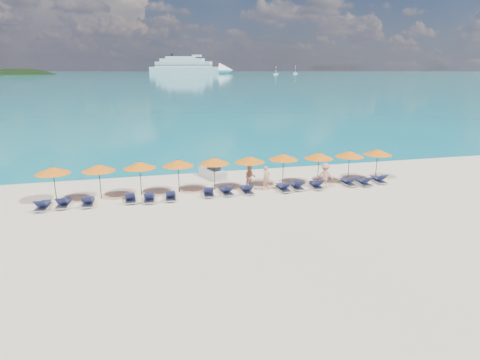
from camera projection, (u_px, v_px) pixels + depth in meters
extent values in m
plane|color=beige|center=(253.00, 214.00, 22.70)|extent=(1400.00, 1400.00, 0.00)
cube|color=#1FA9B2|center=(139.00, 73.00, 638.83)|extent=(1600.00, 1300.00, 0.01)
ellipsoid|color=black|center=(23.00, 102.00, 519.44)|extent=(162.00, 126.00, 85.50)
cube|color=white|center=(185.00, 70.00, 612.42)|extent=(106.39, 59.91, 9.76)
cone|color=white|center=(226.00, 70.00, 602.93)|extent=(28.14, 28.14, 21.46)
cube|color=white|center=(183.00, 64.00, 610.34)|extent=(85.50, 48.83, 7.80)
cube|color=white|center=(182.00, 60.00, 609.05)|extent=(66.95, 39.48, 4.88)
cube|color=white|center=(181.00, 58.00, 608.29)|extent=(46.06, 28.40, 3.41)
cube|color=black|center=(184.00, 65.00, 610.74)|extent=(86.56, 49.43, 0.88)
cube|color=black|center=(183.00, 63.00, 609.82)|extent=(84.43, 48.23, 0.88)
cylinder|color=black|center=(172.00, 55.00, 609.22)|extent=(4.29, 4.29, 5.37)
cube|color=white|center=(295.00, 73.00, 561.42)|extent=(6.30, 2.10, 1.68)
cylinder|color=white|center=(295.00, 69.00, 559.95)|extent=(0.38, 0.38, 10.50)
cube|color=white|center=(276.00, 74.00, 511.40)|extent=(5.78, 1.93, 1.54)
cylinder|color=white|center=(276.00, 70.00, 510.05)|extent=(0.35, 0.35, 9.63)
cube|color=silver|center=(213.00, 173.00, 30.23)|extent=(1.81, 2.86, 0.61)
cube|color=black|center=(214.00, 168.00, 29.93)|extent=(0.89, 1.24, 0.39)
cylinder|color=black|center=(208.00, 164.00, 30.60)|extent=(0.60, 0.26, 0.07)
imported|color=tan|center=(266.00, 178.00, 26.92)|extent=(0.72, 0.62, 1.67)
imported|color=tan|center=(250.00, 177.00, 27.34)|extent=(0.85, 0.58, 1.60)
imported|color=tan|center=(325.00, 176.00, 27.44)|extent=(1.25, 0.92, 1.76)
cylinder|color=black|center=(55.00, 185.00, 24.49)|extent=(0.05, 0.05, 2.20)
cone|color=orange|center=(53.00, 170.00, 24.24)|extent=(2.10, 2.10, 0.42)
sphere|color=black|center=(52.00, 167.00, 24.18)|extent=(0.08, 0.08, 0.08)
cylinder|color=black|center=(100.00, 182.00, 25.11)|extent=(0.05, 0.05, 2.20)
cone|color=orange|center=(99.00, 168.00, 24.86)|extent=(2.10, 2.10, 0.42)
sphere|color=black|center=(98.00, 164.00, 24.80)|extent=(0.08, 0.08, 0.08)
cylinder|color=black|center=(141.00, 179.00, 25.82)|extent=(0.05, 0.05, 2.20)
cone|color=orange|center=(140.00, 165.00, 25.57)|extent=(2.10, 2.10, 0.42)
sphere|color=black|center=(139.00, 162.00, 25.51)|extent=(0.08, 0.08, 0.08)
cylinder|color=black|center=(179.00, 176.00, 26.42)|extent=(0.05, 0.05, 2.20)
cone|color=orange|center=(178.00, 163.00, 26.17)|extent=(2.10, 2.10, 0.42)
sphere|color=black|center=(178.00, 159.00, 26.11)|extent=(0.08, 0.08, 0.08)
cylinder|color=black|center=(215.00, 174.00, 27.00)|extent=(0.05, 0.05, 2.20)
cone|color=orange|center=(214.00, 161.00, 26.75)|extent=(2.10, 2.10, 0.42)
sphere|color=black|center=(214.00, 157.00, 26.69)|extent=(0.08, 0.08, 0.08)
cylinder|color=black|center=(250.00, 172.00, 27.42)|extent=(0.05, 0.05, 2.20)
cone|color=orange|center=(250.00, 159.00, 27.18)|extent=(2.10, 2.10, 0.42)
sphere|color=black|center=(250.00, 156.00, 27.12)|extent=(0.08, 0.08, 0.08)
cylinder|color=black|center=(283.00, 169.00, 28.20)|extent=(0.05, 0.05, 2.20)
cone|color=orange|center=(283.00, 157.00, 27.96)|extent=(2.10, 2.10, 0.42)
sphere|color=black|center=(284.00, 154.00, 27.90)|extent=(0.08, 0.08, 0.08)
cylinder|color=black|center=(318.00, 168.00, 28.56)|extent=(0.05, 0.05, 2.20)
cone|color=orange|center=(319.00, 156.00, 28.31)|extent=(2.10, 2.10, 0.42)
sphere|color=black|center=(319.00, 153.00, 28.25)|extent=(0.08, 0.08, 0.08)
cylinder|color=black|center=(349.00, 166.00, 29.12)|extent=(0.05, 0.05, 2.20)
cone|color=orange|center=(350.00, 154.00, 28.87)|extent=(2.10, 2.10, 0.42)
sphere|color=black|center=(350.00, 151.00, 28.81)|extent=(0.08, 0.08, 0.08)
cylinder|color=black|center=(377.00, 164.00, 29.80)|extent=(0.05, 0.05, 2.20)
cone|color=orange|center=(378.00, 152.00, 29.55)|extent=(2.10, 2.10, 0.42)
sphere|color=black|center=(378.00, 149.00, 29.49)|extent=(0.08, 0.08, 0.08)
cube|color=silver|center=(43.00, 207.00, 23.49)|extent=(0.75, 1.74, 0.06)
cube|color=#1A2048|center=(44.00, 203.00, 23.69)|extent=(0.64, 1.14, 0.04)
cube|color=#1A2048|center=(39.00, 203.00, 22.86)|extent=(0.59, 0.58, 0.43)
cube|color=silver|center=(64.00, 204.00, 23.92)|extent=(0.71, 1.73, 0.06)
cube|color=#1A2048|center=(64.00, 200.00, 24.12)|extent=(0.61, 1.13, 0.04)
cube|color=#1A2048|center=(61.00, 201.00, 23.29)|extent=(0.58, 0.57, 0.43)
cube|color=silver|center=(88.00, 203.00, 24.15)|extent=(0.65, 1.71, 0.06)
cube|color=#1A2048|center=(89.00, 199.00, 24.34)|extent=(0.57, 1.11, 0.04)
cube|color=#1A2048|center=(86.00, 199.00, 23.52)|extent=(0.56, 0.55, 0.43)
cube|color=silver|center=(130.00, 199.00, 24.84)|extent=(0.67, 1.72, 0.06)
cube|color=#1A2048|center=(130.00, 196.00, 25.03)|extent=(0.59, 1.12, 0.04)
cube|color=#1A2048|center=(130.00, 196.00, 24.22)|extent=(0.57, 0.55, 0.43)
cube|color=silver|center=(149.00, 199.00, 24.89)|extent=(0.75, 1.74, 0.06)
cube|color=#1A2048|center=(149.00, 195.00, 25.09)|extent=(0.63, 1.14, 0.04)
cube|color=#1A2048|center=(149.00, 195.00, 24.26)|extent=(0.59, 0.58, 0.43)
cube|color=silver|center=(171.00, 197.00, 25.23)|extent=(0.77, 1.75, 0.06)
cube|color=#1A2048|center=(171.00, 194.00, 25.43)|extent=(0.65, 1.14, 0.04)
cube|color=#1A2048|center=(170.00, 194.00, 24.60)|extent=(0.60, 0.58, 0.43)
cube|color=silver|center=(208.00, 193.00, 26.01)|extent=(0.79, 1.75, 0.06)
cube|color=#1A2048|center=(208.00, 190.00, 26.20)|extent=(0.66, 1.15, 0.04)
cube|color=#1A2048|center=(209.00, 190.00, 25.38)|extent=(0.60, 0.59, 0.43)
cube|color=silver|center=(226.00, 192.00, 26.28)|extent=(0.76, 1.74, 0.06)
cube|color=#1A2048|center=(225.00, 189.00, 26.47)|extent=(0.64, 1.14, 0.04)
cube|color=#1A2048|center=(229.00, 188.00, 25.67)|extent=(0.59, 0.58, 0.43)
cube|color=silver|center=(247.00, 191.00, 26.56)|extent=(0.64, 1.71, 0.06)
cube|color=#1A2048|center=(246.00, 187.00, 26.75)|extent=(0.56, 1.11, 0.04)
cube|color=#1A2048|center=(249.00, 187.00, 25.93)|extent=(0.56, 0.54, 0.43)
cube|color=silver|center=(283.00, 189.00, 27.00)|extent=(0.63, 1.70, 0.06)
cube|color=#1A2048|center=(282.00, 185.00, 27.19)|extent=(0.55, 1.10, 0.04)
cube|color=#1A2048|center=(286.00, 185.00, 26.38)|extent=(0.55, 0.54, 0.43)
cube|color=silver|center=(296.00, 187.00, 27.44)|extent=(0.72, 1.73, 0.06)
cube|color=#1A2048|center=(295.00, 184.00, 27.63)|extent=(0.61, 1.13, 0.04)
cube|color=#1A2048|center=(299.00, 183.00, 26.81)|extent=(0.58, 0.57, 0.43)
cube|color=silver|center=(316.00, 186.00, 27.61)|extent=(0.78, 1.75, 0.06)
cube|color=#1A2048|center=(315.00, 183.00, 27.81)|extent=(0.65, 1.15, 0.04)
cube|color=#1A2048|center=(319.00, 183.00, 26.98)|extent=(0.60, 0.59, 0.43)
cube|color=silver|center=(348.00, 183.00, 28.35)|extent=(0.64, 1.71, 0.06)
cube|color=#1A2048|center=(346.00, 180.00, 28.54)|extent=(0.56, 1.11, 0.04)
cube|color=#1A2048|center=(352.00, 179.00, 27.72)|extent=(0.56, 0.54, 0.43)
cube|color=silver|center=(363.00, 183.00, 28.36)|extent=(0.68, 1.72, 0.06)
cube|color=#1A2048|center=(361.00, 180.00, 28.55)|extent=(0.59, 1.12, 0.04)
cube|color=#1A2048|center=(368.00, 179.00, 27.73)|extent=(0.57, 0.56, 0.43)
cube|color=silver|center=(378.00, 180.00, 28.99)|extent=(0.78, 1.75, 0.06)
cube|color=#1A2048|center=(377.00, 177.00, 29.19)|extent=(0.65, 1.15, 0.04)
cube|color=#1A2048|center=(383.00, 177.00, 28.36)|extent=(0.60, 0.59, 0.43)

